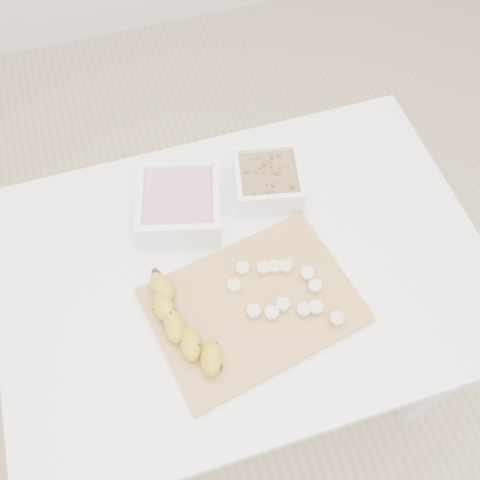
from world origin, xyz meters
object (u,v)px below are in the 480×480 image
object	(u,v)px
table	(244,286)
bowl_granola	(268,180)
bowl_yogurt	(180,205)
cutting_board	(253,305)
banana	(184,326)

from	to	relation	value
table	bowl_granola	xyz separation A→B (m)	(0.11, 0.17, 0.13)
bowl_yogurt	bowl_granola	size ratio (longest dim) A/B	1.23
table	bowl_granola	bearing A→B (deg)	57.72
bowl_granola	cutting_board	bearing A→B (deg)	-114.20
bowl_yogurt	banana	xyz separation A→B (m)	(-0.06, -0.26, -0.01)
cutting_board	banana	xyz separation A→B (m)	(-0.14, -0.01, 0.03)
table	cutting_board	xyz separation A→B (m)	(-0.01, -0.09, 0.10)
bowl_yogurt	cutting_board	distance (m)	0.27
banana	table	bearing A→B (deg)	28.04
bowl_yogurt	cutting_board	bearing A→B (deg)	-71.60
bowl_yogurt	bowl_granola	distance (m)	0.20
bowl_yogurt	cutting_board	world-z (taller)	bowl_yogurt
bowl_yogurt	cutting_board	size ratio (longest dim) A/B	0.54
bowl_granola	cutting_board	size ratio (longest dim) A/B	0.44
cutting_board	bowl_yogurt	bearing A→B (deg)	108.40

